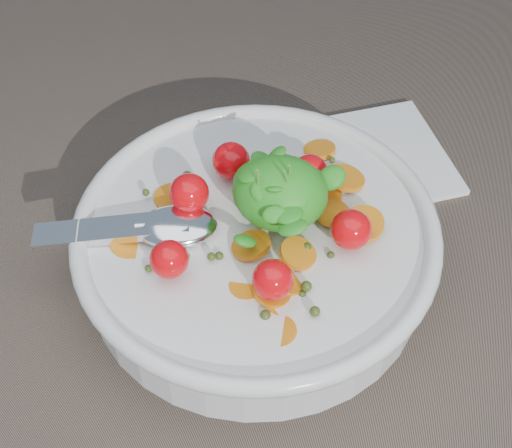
# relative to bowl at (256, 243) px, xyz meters

# --- Properties ---
(ground) EXTENTS (6.00, 6.00, 0.00)m
(ground) POSITION_rel_bowl_xyz_m (0.01, -0.00, -0.03)
(ground) COLOR brown
(ground) RESTS_ON ground
(bowl) EXTENTS (0.31, 0.28, 0.12)m
(bowl) POSITION_rel_bowl_xyz_m (0.00, 0.00, 0.00)
(bowl) COLOR silver
(bowl) RESTS_ON ground
(napkin) EXTENTS (0.19, 0.19, 0.01)m
(napkin) POSITION_rel_bowl_xyz_m (0.07, 0.15, -0.03)
(napkin) COLOR white
(napkin) RESTS_ON ground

